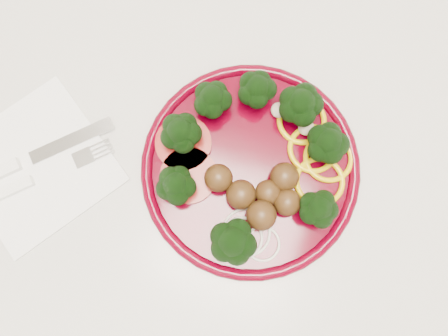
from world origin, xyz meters
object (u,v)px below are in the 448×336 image
(plate, at_px, (252,164))
(fork, at_px, (20,186))
(knife, at_px, (15,165))
(napkin, at_px, (37,165))

(plate, bearing_deg, fork, -157.55)
(plate, xyz_separation_m, knife, (-0.27, -0.08, -0.01))
(fork, bearing_deg, napkin, 33.31)
(napkin, height_order, knife, knife)
(fork, bearing_deg, plate, -20.39)
(napkin, relative_size, fork, 1.17)
(plate, relative_size, napkin, 1.61)
(plate, relative_size, knife, 1.68)
(napkin, relative_size, knife, 1.04)
(plate, xyz_separation_m, fork, (-0.26, -0.11, -0.01))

